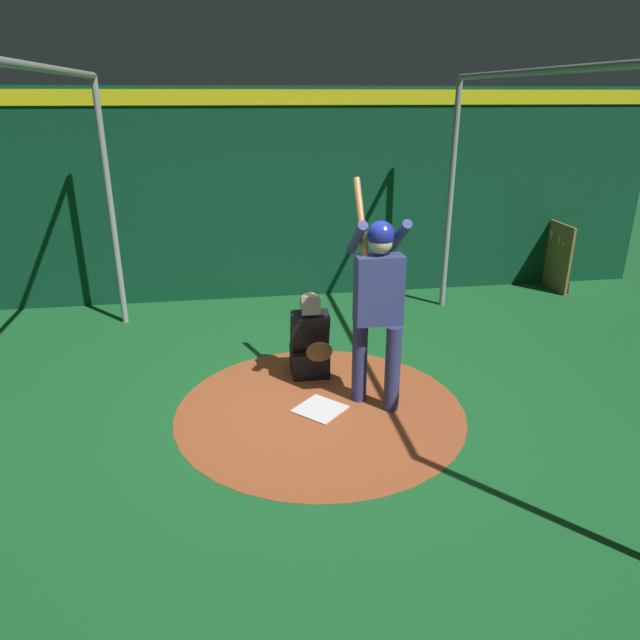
# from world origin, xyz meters

# --- Properties ---
(ground_plane) EXTENTS (27.43, 27.43, 0.00)m
(ground_plane) POSITION_xyz_m (0.00, 0.00, 0.00)
(ground_plane) COLOR #195B28
(dirt_circle) EXTENTS (2.83, 2.83, 0.01)m
(dirt_circle) POSITION_xyz_m (0.00, 0.00, 0.00)
(dirt_circle) COLOR #9E4C28
(dirt_circle) RESTS_ON ground
(home_plate) EXTENTS (0.59, 0.59, 0.01)m
(home_plate) POSITION_xyz_m (0.00, 0.00, 0.01)
(home_plate) COLOR white
(home_plate) RESTS_ON dirt_circle
(batter) EXTENTS (0.68, 0.49, 2.18)m
(batter) POSITION_xyz_m (-0.04, 0.55, 1.13)
(batter) COLOR navy
(batter) RESTS_ON ground
(catcher) EXTENTS (0.58, 0.40, 0.96)m
(catcher) POSITION_xyz_m (-0.78, 0.02, 0.38)
(catcher) COLOR black
(catcher) RESTS_ON ground
(back_wall) EXTENTS (0.23, 11.43, 3.01)m
(back_wall) POSITION_xyz_m (-3.61, 0.00, 1.52)
(back_wall) COLOR #0C3D26
(back_wall) RESTS_ON ground
(cage_frame) EXTENTS (5.59, 4.59, 3.14)m
(cage_frame) POSITION_xyz_m (0.00, 0.00, 2.18)
(cage_frame) COLOR gray
(cage_frame) RESTS_ON ground
(bat_rack) EXTENTS (1.06, 0.21, 1.05)m
(bat_rack) POSITION_xyz_m (-3.36, 4.29, 0.49)
(bat_rack) COLOR olive
(bat_rack) RESTS_ON ground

